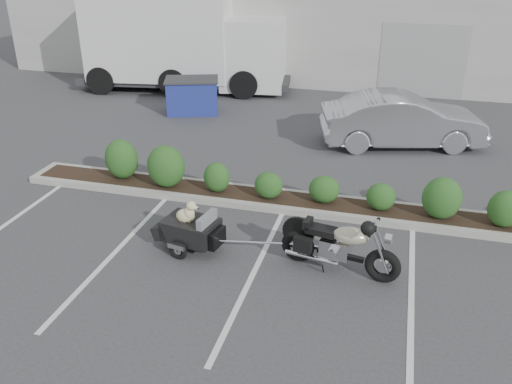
% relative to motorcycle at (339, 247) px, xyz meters
% --- Properties ---
extents(ground, '(90.00, 90.00, 0.00)m').
position_rel_motorcycle_xyz_m(ground, '(-2.62, 0.12, -0.50)').
color(ground, '#38383A').
rests_on(ground, ground).
extents(planter_kerb, '(12.00, 1.00, 0.15)m').
position_rel_motorcycle_xyz_m(planter_kerb, '(-1.62, 2.32, -0.42)').
color(planter_kerb, '#9E9E93').
rests_on(planter_kerb, ground).
extents(building, '(26.00, 10.00, 4.00)m').
position_rel_motorcycle_xyz_m(building, '(-2.62, 17.12, 1.50)').
color(building, '#9EA099').
rests_on(building, ground).
extents(motorcycle, '(2.17, 0.89, 1.25)m').
position_rel_motorcycle_xyz_m(motorcycle, '(0.00, 0.00, 0.00)').
color(motorcycle, black).
rests_on(motorcycle, ground).
extents(pet_trailer, '(1.76, 1.00, 1.04)m').
position_rel_motorcycle_xyz_m(pet_trailer, '(-2.78, 0.03, -0.06)').
color(pet_trailer, black).
rests_on(pet_trailer, ground).
extents(sedan, '(4.71, 2.68, 1.47)m').
position_rel_motorcycle_xyz_m(sedan, '(0.88, 6.78, 0.24)').
color(sedan, '#BBBCC3').
rests_on(sedan, ground).
extents(dumpster, '(2.01, 1.67, 1.13)m').
position_rel_motorcycle_xyz_m(dumpster, '(-5.90, 8.19, 0.07)').
color(dumpster, navy).
rests_on(dumpster, ground).
extents(delivery_truck, '(8.21, 3.74, 3.63)m').
position_rel_motorcycle_xyz_m(delivery_truck, '(-7.29, 11.13, 1.24)').
color(delivery_truck, silver).
rests_on(delivery_truck, ground).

